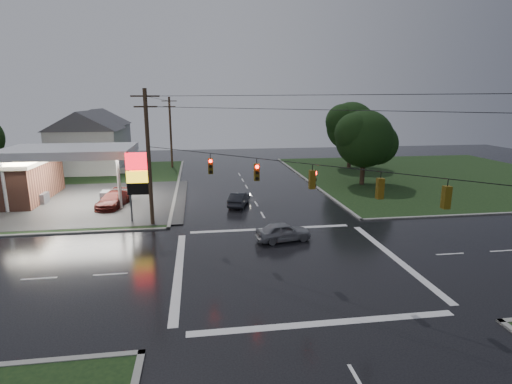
{
  "coord_description": "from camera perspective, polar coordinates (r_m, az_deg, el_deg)",
  "views": [
    {
      "loc": [
        -5.6,
        -23.05,
        10.18
      ],
      "look_at": [
        -1.14,
        7.37,
        3.0
      ],
      "focal_mm": 28.0,
      "sensor_mm": 36.0,
      "label": 1
    }
  ],
  "objects": [
    {
      "name": "car_north",
      "position": [
        38.97,
        -2.45,
        -1.0
      ],
      "size": [
        2.63,
        4.29,
        1.34
      ],
      "primitive_type": "imported",
      "rotation": [
        0.0,
        0.0,
        2.82
      ],
      "color": "black",
      "rests_on": "ground"
    },
    {
      "name": "grass_ne",
      "position": [
        59.22,
        24.08,
        2.13
      ],
      "size": [
        36.0,
        36.0,
        0.08
      ],
      "primitive_type": "cube",
      "color": "black",
      "rests_on": "ground"
    },
    {
      "name": "car_pump",
      "position": [
        40.78,
        -19.73,
        -1.04
      ],
      "size": [
        3.0,
        5.36,
        1.47
      ],
      "primitive_type": "imported",
      "rotation": [
        0.0,
        0.0,
        -0.2
      ],
      "color": "#541713",
      "rests_on": "ground"
    },
    {
      "name": "traffic_signals",
      "position": [
        23.99,
        5.32,
        4.22
      ],
      "size": [
        26.87,
        26.87,
        1.47
      ],
      "color": "black",
      "rests_on": "ground"
    },
    {
      "name": "house_near",
      "position": [
        61.28,
        -22.98,
        6.7
      ],
      "size": [
        11.05,
        8.48,
        8.6
      ],
      "color": "silver",
      "rests_on": "ground"
    },
    {
      "name": "grass_nw",
      "position": [
        54.08,
        -30.32,
        0.52
      ],
      "size": [
        36.0,
        36.0,
        0.08
      ],
      "primitive_type": "cube",
      "color": "black",
      "rests_on": "ground"
    },
    {
      "name": "tree_ne_near",
      "position": [
        49.4,
        15.38,
        7.31
      ],
      "size": [
        7.99,
        6.8,
        8.98
      ],
      "color": "black",
      "rests_on": "ground"
    },
    {
      "name": "tree_ne_far",
      "position": [
        61.54,
        13.54,
        9.06
      ],
      "size": [
        8.46,
        7.2,
        9.8
      ],
      "color": "black",
      "rests_on": "ground"
    },
    {
      "name": "pylon_sign",
      "position": [
        34.46,
        -16.39,
        2.29
      ],
      "size": [
        2.0,
        0.35,
        6.0
      ],
      "color": "#59595E",
      "rests_on": "ground"
    },
    {
      "name": "car_crossing",
      "position": [
        29.49,
        3.91,
        -5.66
      ],
      "size": [
        4.26,
        2.24,
        1.38
      ],
      "primitive_type": "imported",
      "rotation": [
        0.0,
        0.0,
        1.73
      ],
      "color": "gray",
      "rests_on": "ground"
    },
    {
      "name": "ground",
      "position": [
        25.81,
        4.96,
        -10.14
      ],
      "size": [
        120.0,
        120.0,
        0.0
      ],
      "primitive_type": "plane",
      "color": "black",
      "rests_on": "ground"
    },
    {
      "name": "utility_pole_nw",
      "position": [
        33.08,
        -15.09,
        4.95
      ],
      "size": [
        2.2,
        0.32,
        11.0
      ],
      "color": "#382619",
      "rests_on": "ground"
    },
    {
      "name": "house_far",
      "position": [
        73.13,
        -21.44,
        7.72
      ],
      "size": [
        11.05,
        8.48,
        8.6
      ],
      "color": "silver",
      "rests_on": "ground"
    },
    {
      "name": "utility_pole_n",
      "position": [
        61.35,
        -12.1,
        8.45
      ],
      "size": [
        2.2,
        0.32,
        10.5
      ],
      "color": "#382619",
      "rests_on": "ground"
    }
  ]
}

